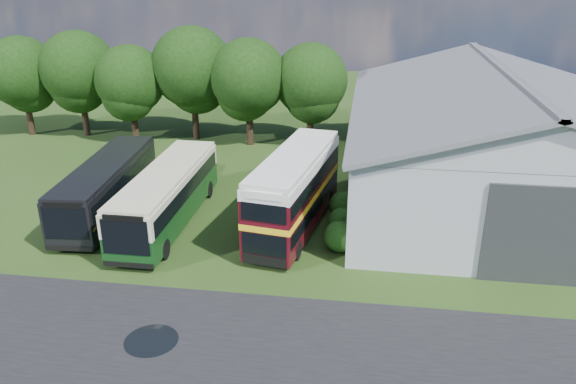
% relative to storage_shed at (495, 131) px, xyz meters
% --- Properties ---
extents(ground, '(120.00, 120.00, 0.00)m').
position_rel_storage_shed_xyz_m(ground, '(-15.00, -15.98, -4.17)').
color(ground, '#203A12').
rests_on(ground, ground).
extents(asphalt_road, '(60.00, 8.00, 0.02)m').
position_rel_storage_shed_xyz_m(asphalt_road, '(-12.00, -18.98, -4.17)').
color(asphalt_road, black).
rests_on(asphalt_road, ground).
extents(puddle, '(2.20, 2.20, 0.01)m').
position_rel_storage_shed_xyz_m(puddle, '(-16.50, -18.98, -4.17)').
color(puddle, black).
rests_on(puddle, ground).
extents(storage_shed, '(18.80, 24.80, 8.15)m').
position_rel_storage_shed_xyz_m(storage_shed, '(0.00, 0.00, 0.00)').
color(storage_shed, gray).
rests_on(storage_shed, ground).
extents(tree_far_left, '(6.12, 6.12, 8.64)m').
position_rel_storage_shed_xyz_m(tree_far_left, '(-38.00, 8.02, 1.40)').
color(tree_far_left, black).
rests_on(tree_far_left, ground).
extents(tree_left_a, '(6.46, 6.46, 9.12)m').
position_rel_storage_shed_xyz_m(tree_left_a, '(-33.00, 8.52, 1.71)').
color(tree_left_a, black).
rests_on(tree_left_a, ground).
extents(tree_left_b, '(5.78, 5.78, 8.16)m').
position_rel_storage_shed_xyz_m(tree_left_b, '(-28.00, 7.52, 1.09)').
color(tree_left_b, black).
rests_on(tree_left_b, ground).
extents(tree_mid, '(6.80, 6.80, 9.60)m').
position_rel_storage_shed_xyz_m(tree_mid, '(-23.00, 8.82, 2.02)').
color(tree_mid, black).
rests_on(tree_mid, ground).
extents(tree_right_a, '(6.26, 6.26, 8.83)m').
position_rel_storage_shed_xyz_m(tree_right_a, '(-18.00, 7.82, 1.52)').
color(tree_right_a, black).
rests_on(tree_right_a, ground).
extents(tree_right_b, '(5.98, 5.98, 8.45)m').
position_rel_storage_shed_xyz_m(tree_right_b, '(-13.00, 8.62, 1.27)').
color(tree_right_b, black).
rests_on(tree_right_b, ground).
extents(shrub_front, '(1.70, 1.70, 1.70)m').
position_rel_storage_shed_xyz_m(shrub_front, '(-9.40, -9.98, -4.17)').
color(shrub_front, '#194714').
rests_on(shrub_front, ground).
extents(shrub_mid, '(1.60, 1.60, 1.60)m').
position_rel_storage_shed_xyz_m(shrub_mid, '(-9.40, -7.98, -4.17)').
color(shrub_mid, '#194714').
rests_on(shrub_mid, ground).
extents(shrub_back, '(1.80, 1.80, 1.80)m').
position_rel_storage_shed_xyz_m(shrub_back, '(-9.40, -5.98, -4.17)').
color(shrub_back, '#194714').
rests_on(shrub_back, ground).
extents(bus_green_single, '(2.78, 11.90, 3.28)m').
position_rel_storage_shed_xyz_m(bus_green_single, '(-19.54, -8.08, -2.42)').
color(bus_green_single, black).
rests_on(bus_green_single, ground).
extents(bus_maroon_double, '(4.31, 10.77, 4.50)m').
position_rel_storage_shed_xyz_m(bus_maroon_double, '(-12.13, -7.67, -1.92)').
color(bus_maroon_double, black).
rests_on(bus_maroon_double, ground).
extents(bus_dark_single, '(3.54, 11.72, 3.19)m').
position_rel_storage_shed_xyz_m(bus_dark_single, '(-23.73, -7.06, -2.47)').
color(bus_dark_single, black).
rests_on(bus_dark_single, ground).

